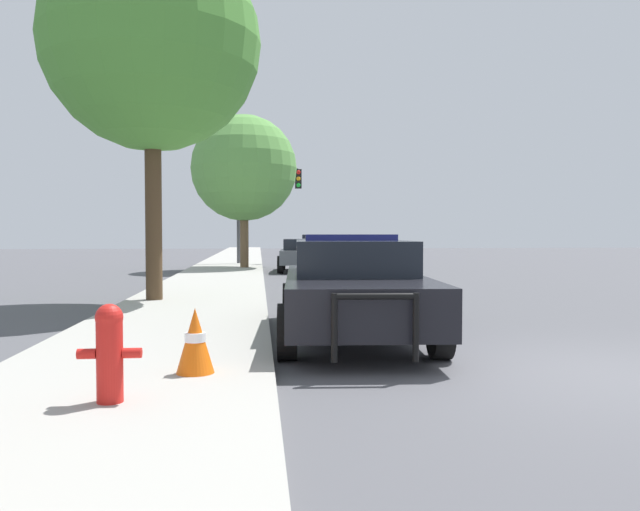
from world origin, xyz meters
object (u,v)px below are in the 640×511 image
Objects in this scene: car_background_distant at (313,244)px; tree_sidewalk_mid at (244,168)px; car_background_midblock at (304,254)px; fire_hydrant at (110,350)px; tree_sidewalk_near at (152,43)px; traffic_cone at (195,340)px; traffic_light at (265,195)px; police_car at (353,286)px.

tree_sidewalk_mid reaches higher than car_background_distant.
car_background_distant is 18.49m from car_background_midblock.
car_background_midblock is at bearing 81.09° from fire_hydrant.
tree_sidewalk_near is 11.62× the size of traffic_cone.
traffic_light is 0.73× the size of tree_sidewalk_mid.
tree_sidewalk_mid reaches higher than traffic_cone.
tree_sidewalk_mid is at bearing 88.15° from fire_hydrant.
police_car is 1.28× the size of car_background_midblock.
police_car reaches higher than fire_hydrant.
car_background_distant reaches higher than car_background_midblock.
car_background_midblock is 6.05× the size of traffic_cone.
tree_sidewalk_mid is (-0.89, -3.51, 0.86)m from traffic_light.
police_car is 20.50m from traffic_light.
tree_sidewalk_near reaches higher than police_car.
tree_sidewalk_near is at bearing -99.07° from traffic_light.
car_background_midblock is (0.43, 15.80, -0.07)m from police_car.
police_car reaches higher than car_background_distant.
tree_sidewalk_near is (-2.53, -15.85, 2.22)m from traffic_light.
car_background_midblock is at bearing 82.43° from traffic_cone.
tree_sidewalk_near reaches higher than fire_hydrant.
car_background_distant is at bearing 75.99° from tree_sidewalk_mid.
tree_sidewalk_mid is at bearing 89.83° from traffic_cone.
traffic_cone is (-0.95, -23.02, -2.88)m from traffic_light.
traffic_light is 0.59× the size of tree_sidewalk_near.
police_car is 15.80m from car_background_midblock.
car_background_midblock is 12.98m from tree_sidewalk_near.
police_car is 7.48m from tree_sidewalk_near.
tree_sidewalk_mid is at bearing 82.44° from tree_sidewalk_near.
police_car is 3.40m from traffic_cone.
tree_sidewalk_near is 8.94m from traffic_cone.
traffic_light reaches higher than police_car.
traffic_light is 1.13× the size of car_background_midblock.
car_background_distant is at bearing 83.21° from traffic_cone.
fire_hydrant is 0.18× the size of car_background_distant.
car_background_distant is at bearing 82.49° from fire_hydrant.
traffic_cone is (1.58, -7.17, -5.10)m from tree_sidewalk_near.
traffic_light is (1.56, 24.06, 2.77)m from fire_hydrant.
fire_hydrant is 24.27m from traffic_light.
car_background_distant reaches higher than traffic_cone.
fire_hydrant is 9.66m from tree_sidewalk_near.
traffic_light is 23.22m from traffic_cone.
car_background_midblock is 4.36m from tree_sidewalk_mid.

